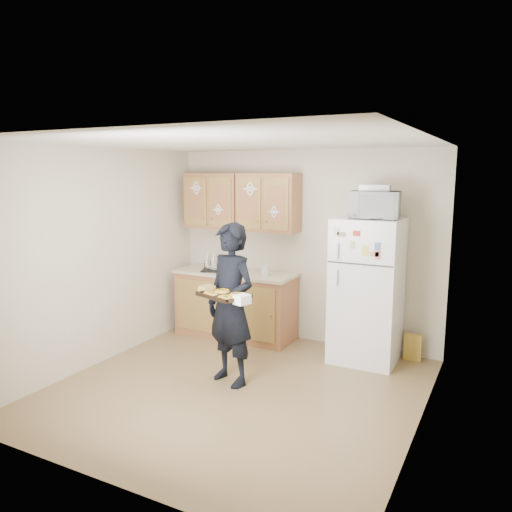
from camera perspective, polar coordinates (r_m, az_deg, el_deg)
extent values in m
plane|color=brown|center=(5.35, -2.22, -14.96)|extent=(3.60, 3.60, 0.00)
plane|color=silver|center=(4.87, -2.42, 12.87)|extent=(3.60, 3.60, 0.00)
cube|color=beige|center=(6.56, 5.49, 1.05)|extent=(3.60, 0.04, 2.50)
cube|color=beige|center=(3.55, -16.93, -6.73)|extent=(3.60, 0.04, 2.50)
cube|color=beige|center=(6.04, -17.32, -0.09)|extent=(0.04, 3.60, 2.50)
cube|color=beige|center=(4.38, 18.68, -3.76)|extent=(0.04, 3.60, 2.50)
cube|color=white|center=(6.00, 12.56, -3.85)|extent=(0.75, 0.70, 1.70)
cube|color=brown|center=(6.81, -2.32, -5.65)|extent=(1.60, 0.60, 0.86)
cube|color=beige|center=(6.70, -2.35, -1.94)|extent=(1.64, 0.64, 0.04)
cube|color=brown|center=(6.90, -4.75, 6.29)|extent=(0.80, 0.33, 0.75)
cube|color=brown|center=(6.50, 1.42, 6.11)|extent=(0.80, 0.33, 0.75)
cube|color=#DDCF4E|center=(6.31, 17.48, -9.91)|extent=(0.20, 0.07, 0.32)
imported|color=black|center=(5.23, -2.91, -5.56)|extent=(0.72, 0.58, 1.71)
cube|color=black|center=(4.90, -3.69, -4.54)|extent=(0.54, 0.46, 0.04)
cylinder|color=yellow|center=(4.93, -5.20, -4.27)|extent=(0.15, 0.15, 0.02)
cylinder|color=yellow|center=(4.77, -3.54, -4.72)|extent=(0.15, 0.15, 0.02)
cylinder|color=yellow|center=(5.03, -3.84, -3.98)|extent=(0.15, 0.15, 0.02)
cylinder|color=yellow|center=(4.87, -2.17, -4.41)|extent=(0.15, 0.15, 0.02)
imported|color=white|center=(5.79, 13.36, 5.71)|extent=(0.60, 0.44, 0.31)
cube|color=silver|center=(5.81, 13.48, 7.58)|extent=(0.36, 0.27, 0.07)
cube|color=black|center=(6.74, -4.49, -1.05)|extent=(0.46, 0.40, 0.15)
imported|color=white|center=(6.77, -4.71, -1.27)|extent=(0.29, 0.29, 0.06)
imported|color=white|center=(6.37, 1.15, -1.49)|extent=(0.09, 0.09, 0.19)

